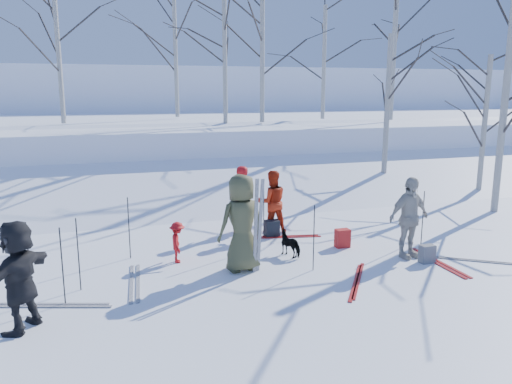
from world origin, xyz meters
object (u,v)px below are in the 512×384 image
object	(u,v)px
skier_cream_east	(409,218)
backpack_dark	(272,228)
skier_olive_center	(242,223)
backpack_red	(342,238)
skier_red_north	(240,200)
dog	(291,244)
skier_red_seated	(178,242)
skier_grey_west	(19,276)
skier_redor_behind	(272,202)
backpack_grey	(427,254)

from	to	relation	value
skier_cream_east	backpack_dark	bearing A→B (deg)	124.11
skier_olive_center	backpack_red	xyz separation A→B (m)	(2.60, 0.74, -0.76)
skier_red_north	backpack_dark	xyz separation A→B (m)	(0.65, -0.55, -0.65)
skier_olive_center	backpack_red	world-z (taller)	skier_olive_center
skier_cream_east	dog	xyz separation A→B (m)	(-2.35, 0.84, -0.61)
dog	backpack_red	size ratio (longest dim) A/B	1.51
skier_olive_center	skier_cream_east	bearing A→B (deg)	163.63
skier_olive_center	skier_red_seated	distance (m)	1.53
skier_cream_east	skier_grey_west	world-z (taller)	skier_cream_east
skier_red_seated	backpack_red	size ratio (longest dim) A/B	2.06
skier_olive_center	skier_grey_west	bearing A→B (deg)	9.00
skier_cream_east	backpack_red	xyz separation A→B (m)	(-1.01, 1.04, -0.67)
skier_olive_center	backpack_dark	distance (m)	2.56
dog	backpack_red	xyz separation A→B (m)	(1.34, 0.20, -0.06)
skier_grey_west	backpack_red	xyz separation A→B (m)	(6.44, 2.18, -0.64)
skier_redor_behind	backpack_grey	distance (m)	3.91
backpack_red	backpack_grey	world-z (taller)	backpack_red
backpack_red	backpack_dark	world-z (taller)	backpack_red
skier_olive_center	backpack_red	distance (m)	2.81
skier_olive_center	skier_red_seated	size ratio (longest dim) A/B	2.26
skier_cream_east	backpack_grey	world-z (taller)	skier_cream_east
skier_grey_west	backpack_red	world-z (taller)	skier_grey_west
backpack_red	backpack_dark	bearing A→B (deg)	134.09
backpack_dark	backpack_grey	bearing A→B (deg)	-48.44
skier_redor_behind	backpack_dark	distance (m)	0.66
skier_red_north	backpack_red	size ratio (longest dim) A/B	4.04
skier_olive_center	skier_red_seated	world-z (taller)	skier_olive_center
skier_redor_behind	skier_olive_center	bearing A→B (deg)	62.58
skier_grey_west	backpack_grey	distance (m)	7.70
skier_olive_center	skier_red_north	xyz separation A→B (m)	(0.70, 2.59, -0.13)
skier_red_seated	dog	bearing A→B (deg)	-90.58
skier_red_seated	backpack_grey	size ratio (longest dim) A/B	2.27
skier_olive_center	backpack_dark	world-z (taller)	skier_olive_center
skier_cream_east	skier_red_seated	bearing A→B (deg)	156.53
skier_red_seated	backpack_grey	world-z (taller)	skier_red_seated
skier_red_seated	dog	world-z (taller)	skier_red_seated
skier_redor_behind	skier_red_seated	size ratio (longest dim) A/B	1.84
skier_cream_east	backpack_red	size ratio (longest dim) A/B	4.18
skier_red_north	backpack_dark	bearing A→B (deg)	102.36
skier_grey_west	backpack_red	distance (m)	6.82
backpack_red	backpack_dark	distance (m)	1.81
backpack_grey	backpack_dark	distance (m)	3.71
skier_olive_center	skier_red_seated	xyz separation A→B (m)	(-1.15, 0.84, -0.54)
skier_grey_west	backpack_grey	size ratio (longest dim) A/B	4.47
skier_cream_east	skier_olive_center	bearing A→B (deg)	165.25
skier_red_seated	skier_olive_center	bearing A→B (deg)	-119.57
skier_grey_west	skier_red_seated	bearing A→B (deg)	162.60
skier_redor_behind	dog	distance (m)	1.86
skier_red_north	skier_redor_behind	distance (m)	0.79
skier_red_seated	skier_grey_west	bearing A→B (deg)	136.98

